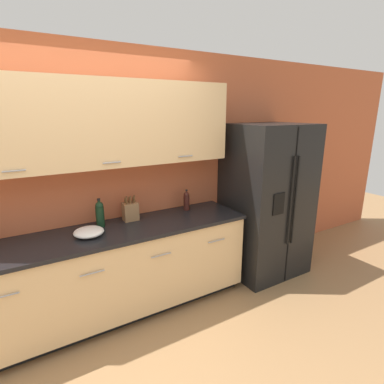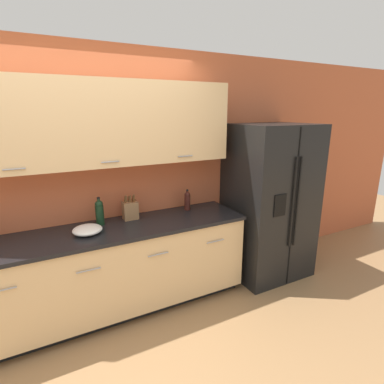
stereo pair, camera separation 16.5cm
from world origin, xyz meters
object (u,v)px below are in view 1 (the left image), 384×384
object	(u,v)px
oil_bottle	(186,200)
mixing_bowl	(89,232)
refrigerator	(266,200)
knife_block	(130,211)
wine_bottle	(100,214)

from	to	relation	value
oil_bottle	mixing_bowl	world-z (taller)	oil_bottle
refrigerator	knife_block	world-z (taller)	refrigerator
knife_block	wine_bottle	world-z (taller)	wine_bottle
refrigerator	wine_bottle	world-z (taller)	refrigerator
knife_block	oil_bottle	distance (m)	0.65
oil_bottle	mixing_bowl	bearing A→B (deg)	-170.35
refrigerator	wine_bottle	size ratio (longest dim) A/B	6.55
refrigerator	mixing_bowl	bearing A→B (deg)	178.64
wine_bottle	mixing_bowl	bearing A→B (deg)	-130.58
knife_block	refrigerator	bearing A→B (deg)	-8.50
oil_bottle	wine_bottle	bearing A→B (deg)	-179.10
refrigerator	knife_block	bearing A→B (deg)	171.50
knife_block	wine_bottle	bearing A→B (deg)	-175.94
oil_bottle	knife_block	bearing A→B (deg)	179.40
knife_block	mixing_bowl	distance (m)	0.50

